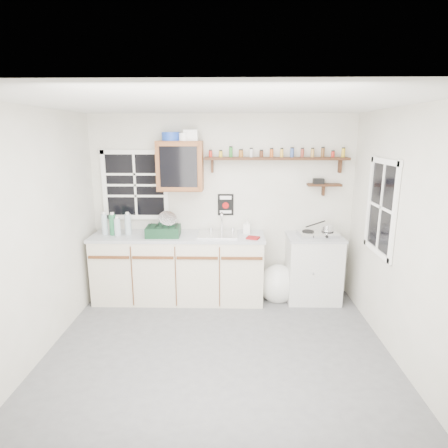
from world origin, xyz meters
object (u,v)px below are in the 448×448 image
Objects in this scene: upper_cabinet at (180,166)px; main_cabinet at (179,267)px; spice_shelf at (277,158)px; hotplate at (318,234)px; right_cabinet at (313,268)px; dish_rack at (164,228)px.

main_cabinet is at bearing -103.68° from upper_cabinet.
main_cabinet is 1.21× the size of spice_shelf.
upper_cabinet reaches higher than hotplate.
right_cabinet is 0.49m from hotplate.
upper_cabinet reaches higher than spice_shelf.
dish_rack is 2.03m from hotplate.
upper_cabinet is 0.34× the size of spice_shelf.
spice_shelf reaches higher than dish_rack.
main_cabinet is 0.59m from dish_rack.
dish_rack is at bearing -161.68° from main_cabinet.
spice_shelf is (1.31, 0.21, 1.47)m from main_cabinet.
main_cabinet is 4.27× the size of hotplate.
upper_cabinet is at bearing 76.32° from main_cabinet.
hotplate is at bearing -20.57° from spice_shelf.
spice_shelf is at bearing 3.10° from upper_cabinet.
dish_rack is (-0.17, -0.06, 0.56)m from main_cabinet.
dish_rack is (-1.48, -0.27, -0.90)m from spice_shelf.
right_cabinet is 1.40× the size of upper_cabinet.
spice_shelf is at bearing 9.23° from main_cabinet.
upper_cabinet is 2.04m from hotplate.
main_cabinet is at bearing -170.77° from spice_shelf.
right_cabinet is at bearing 0.03° from dish_rack.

